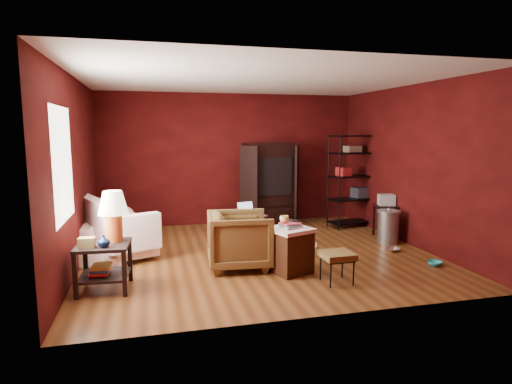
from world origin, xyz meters
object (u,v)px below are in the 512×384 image
side_table (109,231)px  laptop_desk (249,218)px  tv_armoire (269,183)px  sofa (109,230)px  hamper (290,249)px  armchair (240,237)px  wire_shelving (352,177)px

side_table → laptop_desk: size_ratio=1.77×
laptop_desk → tv_armoire: 1.54m
sofa → hamper: hamper is taller
laptop_desk → armchair: bearing=-123.7°
armchair → wire_shelving: size_ratio=0.47×
tv_armoire → wire_shelving: wire_shelving is taller
armchair → side_table: side_table is taller
sofa → armchair: (1.94, -1.35, 0.09)m
side_table → laptop_desk: bearing=39.6°
side_table → wire_shelving: size_ratio=0.65×
hamper → sofa: bearing=145.9°
hamper → tv_armoire: size_ratio=0.42×
laptop_desk → wire_shelving: size_ratio=0.37×
side_table → armchair: bearing=13.3°
wire_shelving → side_table: bearing=-162.6°
side_table → hamper: bearing=0.5°
hamper → wire_shelving: wire_shelving is taller
tv_armoire → wire_shelving: 1.75m
hamper → side_table: bearing=-179.5°
side_table → wire_shelving: wire_shelving is taller
laptop_desk → wire_shelving: bearing=0.0°
armchair → tv_armoire: 3.00m
sofa → wire_shelving: (4.79, 0.76, 0.69)m
hamper → wire_shelving: bearing=48.8°
wire_shelving → laptop_desk: bearing=-175.6°
sofa → side_table: size_ratio=1.51×
armchair → hamper: armchair is taller
laptop_desk → hamper: bearing=-100.1°
armchair → wire_shelving: 3.59m
armchair → hamper: (0.65, -0.40, -0.12)m
sofa → armchair: size_ratio=2.08×
hamper → wire_shelving: 3.41m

